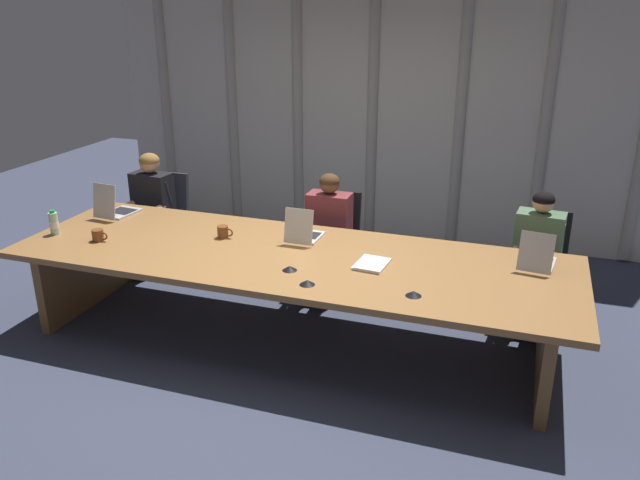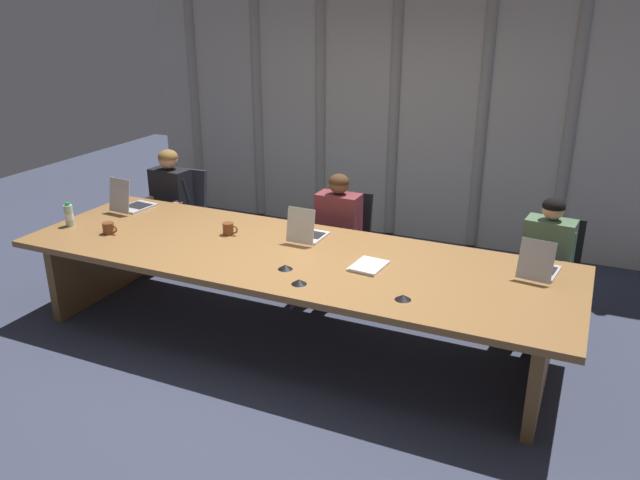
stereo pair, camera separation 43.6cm
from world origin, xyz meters
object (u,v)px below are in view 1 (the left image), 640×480
(person_center, at_px, (536,253))
(spiral_notepad, at_px, (372,264))
(water_bottle_primary, at_px, (54,223))
(laptop_left_mid, at_px, (304,233))
(laptop_center, at_px, (537,259))
(person_left_end, at_px, (148,205))
(office_chair_center, at_px, (537,280))
(office_chair_left_mid, at_px, (333,254))
(office_chair_left_end, at_px, (164,232))
(conference_mic_left_side, at_px, (290,268))
(conference_mic_right_side, at_px, (414,294))
(coffee_mug_far, at_px, (223,232))
(laptop_left_end, at_px, (116,209))
(conference_mic_middle, at_px, (307,282))
(coffee_mug_near, at_px, (98,235))
(person_left_mid, at_px, (326,229))

(person_center, height_order, spiral_notepad, person_center)
(person_center, xyz_separation_m, water_bottle_primary, (-3.86, -1.13, 0.20))
(laptop_left_mid, bearing_deg, person_center, -71.26)
(laptop_center, height_order, person_left_end, person_left_end)
(office_chair_center, distance_m, water_bottle_primary, 4.14)
(water_bottle_primary, bearing_deg, office_chair_left_mid, 32.13)
(office_chair_left_end, distance_m, person_left_end, 0.36)
(conference_mic_left_side, bearing_deg, conference_mic_right_side, -7.83)
(office_chair_left_mid, distance_m, conference_mic_left_side, 1.43)
(office_chair_left_mid, bearing_deg, coffee_mug_far, -39.22)
(laptop_left_end, bearing_deg, laptop_center, -84.10)
(office_chair_left_end, relative_size, conference_mic_middle, 8.42)
(water_bottle_primary, distance_m, coffee_mug_near, 0.45)
(water_bottle_primary, bearing_deg, laptop_center, 8.55)
(office_chair_center, height_order, water_bottle_primary, water_bottle_primary)
(office_chair_left_mid, xyz_separation_m, person_center, (1.80, -0.16, 0.30))
(laptop_left_end, xyz_separation_m, person_left_end, (-0.03, 0.56, -0.14))
(conference_mic_right_side, bearing_deg, office_chair_left_end, 152.62)
(laptop_left_end, xyz_separation_m, coffee_mug_far, (1.19, -0.20, -0.01))
(laptop_center, distance_m, conference_mic_middle, 1.72)
(coffee_mug_near, bearing_deg, conference_mic_left_side, -2.03)
(laptop_left_end, distance_m, office_chair_left_end, 0.85)
(conference_mic_middle, bearing_deg, conference_mic_left_side, 137.01)
(office_chair_center, xyz_separation_m, conference_mic_left_side, (-1.75, -1.36, 0.42))
(laptop_left_mid, bearing_deg, conference_mic_left_side, -168.62)
(laptop_left_mid, bearing_deg, conference_mic_middle, -157.58)
(office_chair_left_end, bearing_deg, person_left_end, -19.55)
(person_center, xyz_separation_m, conference_mic_left_side, (-1.71, -1.21, 0.12))
(laptop_left_end, height_order, coffee_mug_near, laptop_left_end)
(office_chair_left_mid, height_order, conference_mic_left_side, office_chair_left_mid)
(conference_mic_right_side, bearing_deg, person_left_end, 155.39)
(laptop_left_end, relative_size, person_left_mid, 0.36)
(office_chair_left_end, bearing_deg, conference_mic_middle, 52.13)
(spiral_notepad, bearing_deg, person_left_mid, 130.79)
(water_bottle_primary, xyz_separation_m, coffee_mug_far, (1.38, 0.38, -0.04))
(office_chair_center, bearing_deg, water_bottle_primary, -70.55)
(laptop_left_mid, bearing_deg, laptop_center, -88.08)
(office_chair_left_mid, height_order, spiral_notepad, office_chair_left_mid)
(person_left_end, height_order, spiral_notepad, person_left_end)
(laptop_center, height_order, person_left_mid, person_left_mid)
(laptop_left_end, bearing_deg, conference_mic_middle, -105.42)
(office_chair_center, bearing_deg, person_left_end, -86.56)
(coffee_mug_near, relative_size, spiral_notepad, 0.43)
(coffee_mug_near, height_order, spiral_notepad, coffee_mug_near)
(coffee_mug_far, bearing_deg, coffee_mug_near, -156.94)
(water_bottle_primary, bearing_deg, person_left_end, 82.25)
(laptop_left_mid, distance_m, office_chair_left_end, 2.03)
(person_left_mid, distance_m, water_bottle_primary, 2.33)
(laptop_center, distance_m, person_left_end, 3.74)
(office_chair_left_end, relative_size, office_chair_center, 1.02)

